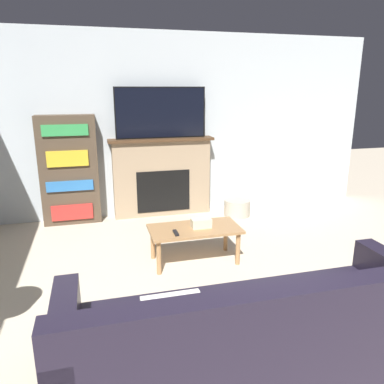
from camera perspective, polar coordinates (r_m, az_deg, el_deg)
wall_back at (r=5.78m, az=-3.48°, el=10.05°), size 6.51×0.06×2.70m
fireplace at (r=5.73m, az=-4.60°, el=2.35°), size 1.57×0.28×1.19m
tv at (r=5.57m, az=-4.78°, el=11.93°), size 1.33×0.03×0.74m
couch at (r=2.70m, az=9.62°, el=-21.30°), size 2.55×0.93×0.86m
coffee_table at (r=4.19m, az=0.41°, el=-6.15°), size 1.01×0.52×0.41m
tissue_box at (r=4.16m, az=1.41°, el=-4.75°), size 0.22×0.12×0.10m
remote_control at (r=4.00m, az=-2.48°, el=-6.24°), size 0.04×0.15×0.02m
bookshelf at (r=5.59m, az=-18.19°, el=3.14°), size 0.80×0.29×1.55m
storage_basket at (r=5.81m, az=6.88°, el=-2.38°), size 0.40×0.40×0.25m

